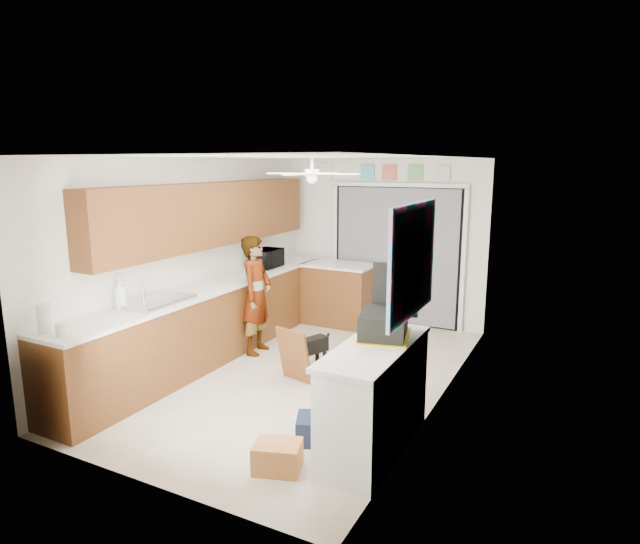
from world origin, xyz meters
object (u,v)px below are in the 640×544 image
at_px(soap_bottle, 120,293).
at_px(suitcase, 384,324).
at_px(paper_towel_roll, 45,318).
at_px(microwave, 267,258).
at_px(navy_crate, 318,429).
at_px(man, 256,295).
at_px(dog, 312,352).
at_px(cardboard_box, 277,457).

relative_size(soap_bottle, suitcase, 0.65).
height_order(soap_bottle, paper_towel_roll, soap_bottle).
bearing_deg(paper_towel_roll, suitcase, 25.43).
relative_size(microwave, soap_bottle, 1.45).
distance_m(paper_towel_roll, navy_crate, 2.64).
bearing_deg(man, dog, -110.81).
distance_m(microwave, suitcase, 3.44).
distance_m(microwave, cardboard_box, 3.89).
xyz_separation_m(microwave, man, (0.41, -0.90, -0.30)).
bearing_deg(man, suitcase, -129.31).
bearing_deg(navy_crate, cardboard_box, -97.98).
relative_size(microwave, man, 0.31).
xyz_separation_m(soap_bottle, paper_towel_roll, (0.04, -0.91, -0.03)).
relative_size(paper_towel_roll, cardboard_box, 0.73).
height_order(soap_bottle, navy_crate, soap_bottle).
relative_size(paper_towel_roll, suitcase, 0.53).
bearing_deg(man, cardboard_box, -151.92).
height_order(soap_bottle, man, man).
height_order(suitcase, man, man).
xyz_separation_m(soap_bottle, man, (0.56, 1.70, -0.34)).
bearing_deg(soap_bottle, man, 71.82).
bearing_deg(navy_crate, man, 136.43).
height_order(suitcase, navy_crate, suitcase).
relative_size(paper_towel_roll, man, 0.18).
relative_size(suitcase, dog, 0.93).
xyz_separation_m(microwave, cardboard_box, (2.10, -3.14, -0.96)).
xyz_separation_m(suitcase, dog, (-1.30, 1.11, -0.83)).
bearing_deg(cardboard_box, man, 126.96).
bearing_deg(soap_bottle, dog, 45.58).
distance_m(suitcase, man, 2.59).
height_order(microwave, navy_crate, microwave).
bearing_deg(microwave, cardboard_box, -148.25).
bearing_deg(suitcase, cardboard_box, -133.60).
distance_m(paper_towel_roll, man, 2.67).
height_order(cardboard_box, dog, dog).
height_order(paper_towel_roll, cardboard_box, paper_towel_roll).
xyz_separation_m(cardboard_box, man, (-1.68, 2.23, 0.65)).
distance_m(soap_bottle, suitcase, 2.80).
height_order(paper_towel_roll, navy_crate, paper_towel_roll).
relative_size(cardboard_box, navy_crate, 1.00).
bearing_deg(dog, microwave, 162.61).
bearing_deg(paper_towel_roll, dog, 59.35).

